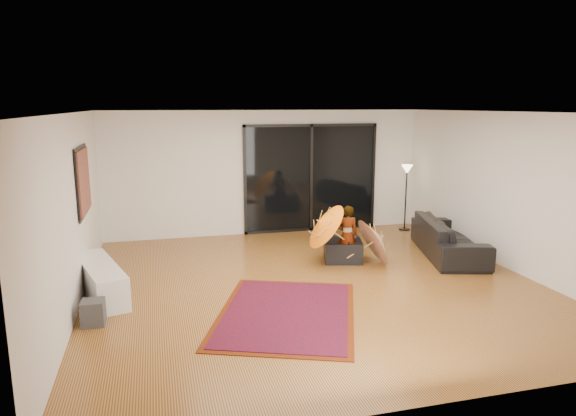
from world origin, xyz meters
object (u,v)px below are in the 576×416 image
object	(u,v)px
media_console	(100,280)
sofa	(449,237)
ottoman	(343,250)
child	(347,235)

from	to	relation	value
media_console	sofa	world-z (taller)	sofa
ottoman	child	bearing A→B (deg)	-90.39
media_console	ottoman	xyz separation A→B (m)	(4.14, 0.75, -0.06)
media_console	ottoman	distance (m)	4.21
media_console	child	distance (m)	4.18
media_console	ottoman	size ratio (longest dim) A/B	2.65
sofa	child	xyz separation A→B (m)	(-2.06, -0.01, 0.19)
ottoman	child	world-z (taller)	child
child	media_console	bearing A→B (deg)	13.74
sofa	child	bearing A→B (deg)	106.08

